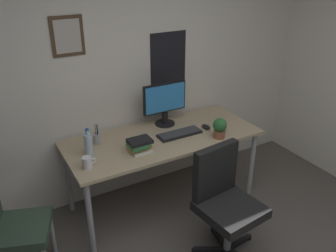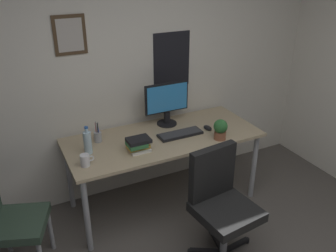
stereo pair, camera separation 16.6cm
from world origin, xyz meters
The scene contains 12 objects.
wall_back centered at (0.00, 2.15, 1.30)m, with size 4.40×0.10×2.60m.
desk centered at (0.16, 1.68, 0.68)m, with size 1.84×0.78×0.75m.
office_chair centered at (0.28, 0.87, 0.53)m, with size 0.57×0.57×0.95m.
side_chair centered at (-1.28, 1.42, 0.50)m, with size 0.54×0.54×0.88m.
monitor centered at (0.31, 1.91, 0.99)m, with size 0.46×0.20×0.43m.
keyboard centered at (0.32, 1.63, 0.77)m, with size 0.43×0.15×0.03m.
computer_mouse centered at (0.62, 1.62, 0.77)m, with size 0.06×0.11×0.04m.
water_bottle centered at (-0.55, 1.68, 0.86)m, with size 0.07×0.07×0.25m.
coffee_mug_near centered at (-0.63, 1.49, 0.81)m, with size 0.11×0.08×0.10m.
potted_plant centered at (0.61, 1.40, 0.86)m, with size 0.13×0.13×0.19m.
pen_cup centered at (-0.42, 1.85, 0.81)m, with size 0.07×0.07×0.20m.
book_stack_left centered at (-0.15, 1.53, 0.82)m, with size 0.20×0.16×0.12m.
Camera 2 is at (-1.13, -1.04, 2.30)m, focal length 38.22 mm.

